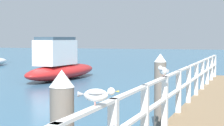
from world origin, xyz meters
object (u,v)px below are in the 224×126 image
object	(u,v)px
boat_0	(60,65)
seagull_background	(163,70)
dock_piling_far	(160,91)
seagull_foreground	(97,94)

from	to	relation	value
boat_0	seagull_background	bearing A→B (deg)	128.73
dock_piling_far	seagull_foreground	size ratio (longest dim) A/B	3.84
dock_piling_far	seagull_background	distance (m)	1.59
dock_piling_far	seagull_foreground	world-z (taller)	dock_piling_far
seagull_background	boat_0	size ratio (longest dim) A/B	0.07
seagull_foreground	boat_0	xyz separation A→B (m)	(-7.88, 14.88, -0.78)
seagull_background	dock_piling_far	bearing A→B (deg)	70.86
seagull_background	boat_0	distance (m)	13.70
seagull_foreground	boat_0	distance (m)	16.86
dock_piling_far	boat_0	size ratio (longest dim) A/B	0.28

